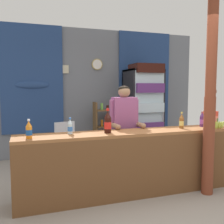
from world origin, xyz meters
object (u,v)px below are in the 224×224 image
at_px(shopkeeper, 124,123).
at_px(soda_bottle_iced_tea, 182,121).
at_px(soda_bottle_grape_soda, 202,120).
at_px(stall_counter, 134,158).
at_px(bottle_shelf_rack, 105,128).
at_px(timber_post, 210,101).
at_px(snack_box_crackers, 210,118).
at_px(plastic_lawn_chair, 68,141).
at_px(banana_bunch, 218,125).
at_px(soda_bottle_water, 70,127).
at_px(soda_bottle_orange_soda, 29,130).
at_px(soda_bottle_cola, 108,123).
at_px(drink_fridge, 144,106).

xyz_separation_m(shopkeeper, soda_bottle_iced_tea, (0.76, -0.44, 0.04)).
bearing_deg(soda_bottle_grape_soda, shopkeeper, 161.19).
distance_m(stall_counter, bottle_shelf_rack, 2.20).
height_order(timber_post, snack_box_crackers, timber_post).
xyz_separation_m(timber_post, plastic_lawn_chair, (-1.70, 1.93, -0.85)).
xyz_separation_m(bottle_shelf_rack, soda_bottle_grape_soda, (1.00, -2.03, 0.39)).
relative_size(soda_bottle_iced_tea, banana_bunch, 0.95).
distance_m(plastic_lawn_chair, shopkeeper, 1.42).
xyz_separation_m(stall_counter, soda_bottle_water, (-0.86, 0.17, 0.45)).
bearing_deg(plastic_lawn_chair, soda_bottle_orange_soda, -113.46).
bearing_deg(stall_counter, shopkeeper, 83.14).
xyz_separation_m(stall_counter, banana_bunch, (1.33, -0.07, 0.41)).
bearing_deg(soda_bottle_water, banana_bunch, -6.44).
distance_m(stall_counter, plastic_lawn_chair, 1.81).
xyz_separation_m(plastic_lawn_chair, soda_bottle_water, (-0.20, -1.51, 0.51)).
bearing_deg(bottle_shelf_rack, timber_post, -71.79).
height_order(soda_bottle_water, banana_bunch, soda_bottle_water).
distance_m(soda_bottle_cola, soda_bottle_orange_soda, 1.02).
bearing_deg(shopkeeper, soda_bottle_iced_tea, -29.92).
bearing_deg(soda_bottle_water, soda_bottle_grape_soda, -0.32).
xyz_separation_m(timber_post, bottle_shelf_rack, (-0.80, 2.44, -0.71)).
relative_size(drink_fridge, soda_bottle_water, 9.28).
bearing_deg(timber_post, soda_bottle_water, 167.50).
distance_m(shopkeeper, soda_bottle_water, 1.00).
xyz_separation_m(timber_post, snack_box_crackers, (0.43, 0.51, -0.32)).
bearing_deg(bottle_shelf_rack, shopkeeper, -95.95).
height_order(soda_bottle_orange_soda, banana_bunch, soda_bottle_orange_soda).
relative_size(soda_bottle_orange_soda, banana_bunch, 0.89).
xyz_separation_m(drink_fridge, bottle_shelf_rack, (-0.88, 0.15, -0.49)).
xyz_separation_m(bottle_shelf_rack, shopkeeper, (-0.17, -1.63, 0.34)).
distance_m(bottle_shelf_rack, plastic_lawn_chair, 1.04).
relative_size(plastic_lawn_chair, banana_bunch, 3.26).
bearing_deg(soda_bottle_iced_tea, shopkeeper, 150.08).
bearing_deg(banana_bunch, bottle_shelf_rack, 115.84).
height_order(plastic_lawn_chair, snack_box_crackers, snack_box_crackers).
distance_m(drink_fridge, banana_bunch, 2.13).
bearing_deg(soda_bottle_water, bottle_shelf_rack, 61.51).
bearing_deg(bottle_shelf_rack, soda_bottle_orange_soda, -126.76).
relative_size(plastic_lawn_chair, soda_bottle_orange_soda, 3.65).
distance_m(soda_bottle_iced_tea, banana_bunch, 0.54).
bearing_deg(banana_bunch, soda_bottle_orange_soda, 177.97).
bearing_deg(soda_bottle_grape_soda, snack_box_crackers, 24.29).
bearing_deg(soda_bottle_iced_tea, timber_post, -60.34).
xyz_separation_m(stall_counter, shopkeeper, (0.07, 0.56, 0.41)).
bearing_deg(soda_bottle_cola, bottle_shelf_rack, 74.19).
height_order(soda_bottle_cola, soda_bottle_grape_soda, soda_bottle_cola).
bearing_deg(soda_bottle_orange_soda, soda_bottle_water, 16.06).
distance_m(soda_bottle_orange_soda, snack_box_crackers, 2.86).
distance_m(shopkeeper, soda_bottle_cola, 0.64).
bearing_deg(soda_bottle_cola, timber_post, -13.28).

